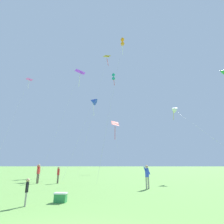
# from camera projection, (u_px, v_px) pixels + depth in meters

# --- Properties ---
(kite_teal_box) EXTENTS (3.29, 4.80, 24.60)m
(kite_teal_box) POSITION_uv_depth(u_px,v_px,m) (113.00, 77.00, 47.14)
(kite_teal_box) COLOR teal
(kite_teal_box) RESTS_ON ground_plane
(kite_orange_box) EXTENTS (3.30, 8.88, 23.14)m
(kite_orange_box) POSITION_uv_depth(u_px,v_px,m) (122.00, 43.00, 31.66)
(kite_orange_box) COLOR orange
(kite_orange_box) RESTS_ON ground_plane
(kite_pink_low) EXTENTS (1.37, 7.68, 20.53)m
(kite_pink_low) POSITION_uv_depth(u_px,v_px,m) (28.00, 84.00, 39.68)
(kite_pink_low) COLOR pink
(kite_pink_low) RESTS_ON ground_plane
(kite_purple_streamer) EXTENTS (3.27, 11.82, 22.92)m
(kite_purple_streamer) POSITION_uv_depth(u_px,v_px,m) (79.00, 76.00, 40.63)
(kite_purple_streamer) COLOR purple
(kite_purple_streamer) RESTS_ON ground_plane
(kite_red_high) EXTENTS (2.04, 8.50, 11.91)m
(kite_red_high) POSITION_uv_depth(u_px,v_px,m) (115.00, 127.00, 42.90)
(kite_red_high) COLOR red
(kite_red_high) RESTS_ON ground_plane
(kite_white_distant) EXTENTS (3.67, 12.37, 9.68)m
(kite_white_distant) POSITION_uv_depth(u_px,v_px,m) (173.00, 109.00, 25.24)
(kite_white_distant) COLOR white
(kite_white_distant) RESTS_ON ground_plane
(kite_blue_delta) EXTENTS (2.80, 8.18, 12.94)m
(kite_blue_delta) POSITION_uv_depth(u_px,v_px,m) (93.00, 101.00, 30.99)
(kite_blue_delta) COLOR blue
(kite_blue_delta) RESTS_ON ground_plane
(kite_yellow_diamond) EXTENTS (4.40, 10.48, 27.10)m
(kite_yellow_diamond) POSITION_uv_depth(u_px,v_px,m) (106.00, 61.00, 42.19)
(kite_yellow_diamond) COLOR yellow
(kite_yellow_diamond) RESTS_ON ground_plane
(person_in_blue_jacket) EXTENTS (0.37, 0.44, 1.56)m
(person_in_blue_jacket) POSITION_uv_depth(u_px,v_px,m) (58.00, 173.00, 17.91)
(person_in_blue_jacket) COLOR #665B4C
(person_in_blue_jacket) RESTS_ON ground_plane
(person_child_small) EXTENTS (0.21, 0.36, 1.15)m
(person_child_small) POSITION_uv_depth(u_px,v_px,m) (27.00, 189.00, 8.12)
(person_child_small) COLOR gray
(person_child_small) RESTS_ON ground_plane
(person_far_back) EXTENTS (0.24, 0.58, 1.80)m
(person_far_back) POSITION_uv_depth(u_px,v_px,m) (38.00, 172.00, 17.84)
(person_far_back) COLOR #665B4C
(person_far_back) RESTS_ON ground_plane
(person_near_tree) EXTENTS (0.54, 0.28, 1.72)m
(person_near_tree) POSITION_uv_depth(u_px,v_px,m) (147.00, 174.00, 13.88)
(person_near_tree) COLOR gray
(person_near_tree) RESTS_ON ground_plane
(picnic_cooler) EXTENTS (0.60, 0.40, 0.44)m
(picnic_cooler) POSITION_uv_depth(u_px,v_px,m) (61.00, 197.00, 8.82)
(picnic_cooler) COLOR #2D8C47
(picnic_cooler) RESTS_ON ground_plane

